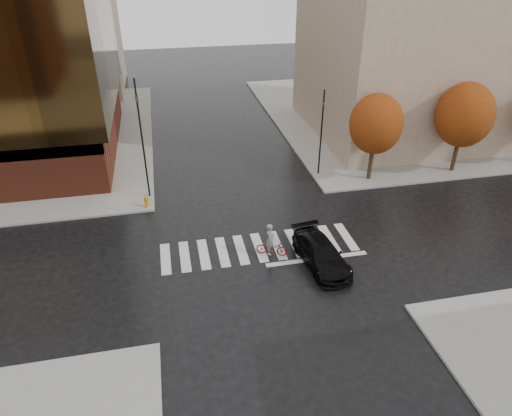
{
  "coord_description": "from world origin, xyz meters",
  "views": [
    {
      "loc": [
        -4.75,
        -21.14,
        15.79
      ],
      "look_at": [
        0.07,
        1.73,
        2.0
      ],
      "focal_mm": 32.0,
      "sensor_mm": 36.0,
      "label": 1
    }
  ],
  "objects": [
    {
      "name": "building_ne_tan",
      "position": [
        17.0,
        17.0,
        9.15
      ],
      "size": [
        16.0,
        16.0,
        18.0
      ],
      "primitive_type": "cube",
      "color": "gray",
      "rests_on": "sidewalk_ne"
    },
    {
      "name": "tree_ne_a",
      "position": [
        10.0,
        7.4,
        4.46
      ],
      "size": [
        3.8,
        3.8,
        6.5
      ],
      "color": "#2F2215",
      "rests_on": "sidewalk_ne"
    },
    {
      "name": "crosswalk",
      "position": [
        0.0,
        0.5,
        0.01
      ],
      "size": [
        12.0,
        3.0,
        0.01
      ],
      "primitive_type": "cube",
      "color": "silver",
      "rests_on": "ground"
    },
    {
      "name": "ground",
      "position": [
        0.0,
        0.0,
        0.0
      ],
      "size": [
        120.0,
        120.0,
        0.0
      ],
      "primitive_type": "plane",
      "color": "black",
      "rests_on": "ground"
    },
    {
      "name": "tree_ne_b",
      "position": [
        17.0,
        7.4,
        4.62
      ],
      "size": [
        4.2,
        4.2,
        6.89
      ],
      "color": "#2F2215",
      "rests_on": "sidewalk_ne"
    },
    {
      "name": "manhole",
      "position": [
        4.0,
        -2.0,
        0.01
      ],
      "size": [
        0.6,
        0.6,
        0.01
      ],
      "primitive_type": "cylinder",
      "rotation": [
        0.0,
        0.0,
        -0.03
      ],
      "color": "#453918",
      "rests_on": "ground"
    },
    {
      "name": "sidewalk_ne",
      "position": [
        21.0,
        21.0,
        0.07
      ],
      "size": [
        30.0,
        30.0,
        0.15
      ],
      "primitive_type": "cube",
      "color": "gray",
      "rests_on": "ground"
    },
    {
      "name": "cyclist",
      "position": [
        0.53,
        -0.34,
        0.71
      ],
      "size": [
        1.93,
        1.3,
        2.08
      ],
      "rotation": [
        0.0,
        0.0,
        1.17
      ],
      "color": "maroon",
      "rests_on": "ground"
    },
    {
      "name": "traffic_light_ne",
      "position": [
        6.53,
        9.0,
        3.8
      ],
      "size": [
        0.16,
        0.19,
        6.54
      ],
      "rotation": [
        0.0,
        0.0,
        2.95
      ],
      "color": "black",
      "rests_on": "sidewalk_ne"
    },
    {
      "name": "sedan",
      "position": [
        3.04,
        -1.8,
        0.71
      ],
      "size": [
        2.57,
        5.08,
        1.42
      ],
      "primitive_type": "imported",
      "rotation": [
        0.0,
        0.0,
        0.12
      ],
      "color": "black",
      "rests_on": "ground"
    },
    {
      "name": "fire_hydrant",
      "position": [
        -6.5,
        6.5,
        0.6
      ],
      "size": [
        0.29,
        0.29,
        0.82
      ],
      "color": "#C9810B",
      "rests_on": "sidewalk_nw"
    },
    {
      "name": "traffic_light_nw",
      "position": [
        -6.3,
        8.04,
        4.99
      ],
      "size": [
        0.24,
        0.21,
        8.28
      ],
      "rotation": [
        0.0,
        0.0,
        -1.34
      ],
      "color": "black",
      "rests_on": "sidewalk_nw"
    }
  ]
}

